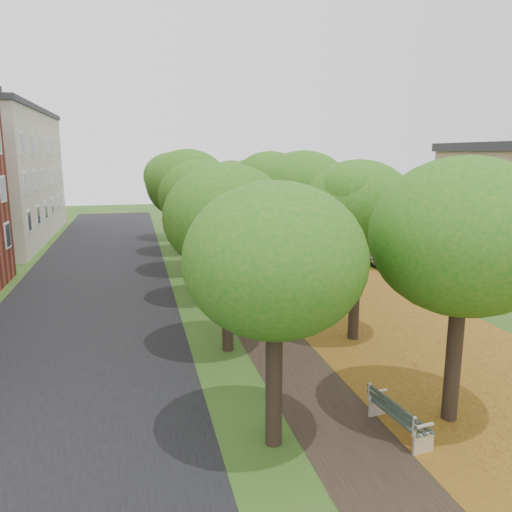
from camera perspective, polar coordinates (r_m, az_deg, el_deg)
ground at (r=13.55m, az=11.53°, el=-19.01°), size 120.00×120.00×0.00m
street_asphalt at (r=26.48m, az=-18.28°, el=-3.96°), size 8.00×70.00×0.01m
footpath at (r=26.88m, az=-2.13°, el=-3.14°), size 3.20×70.00×0.01m
leaf_verge at (r=28.28m, az=7.85°, el=-2.49°), size 7.50×70.00×0.01m
parking_lot at (r=33.12m, az=21.02°, el=-1.09°), size 9.00×16.00×0.01m
tree_row_west at (r=25.73m, az=-7.05°, el=6.80°), size 4.29×34.29×6.57m
tree_row_east at (r=26.72m, az=3.30°, el=7.04°), size 4.29×34.29×6.57m
bench at (r=13.44m, az=15.86°, el=-17.11°), size 0.82×2.05×0.94m
car_silver at (r=27.39m, az=26.35°, el=-2.77°), size 3.87×2.37×1.23m
car_red at (r=30.61m, az=19.63°, el=-0.73°), size 4.22×2.45×1.31m
car_grey at (r=33.21m, az=15.74°, el=0.46°), size 4.69×2.09×1.34m
car_white at (r=32.25m, az=16.80°, el=0.08°), size 5.13×3.02×1.34m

